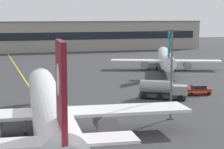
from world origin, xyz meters
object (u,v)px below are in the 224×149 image
airliner_background (166,58)px  apron_lamp_post (171,73)px  service_car_fourth (198,90)px  service_truck_catering_grey (162,90)px  airliner_foreground (49,108)px

airliner_background → apron_lamp_post: (-21.09, -47.14, 3.26)m
service_car_fourth → service_truck_catering_grey: (-7.39, -1.54, 0.72)m
airliner_foreground → service_truck_catering_grey: size_ratio=5.38×
apron_lamp_post → airliner_foreground: bearing=-166.8°
apron_lamp_post → service_truck_catering_grey: size_ratio=1.51×
airliner_background → service_car_fourth: bearing=-105.4°
airliner_background → service_car_fourth: airliner_background is taller
airliner_foreground → service_car_fourth: size_ratio=9.44×
service_car_fourth → airliner_background: bearing=74.6°
airliner_foreground → airliner_background: size_ratio=1.23×
airliner_background → service_truck_catering_grey: (-16.39, -34.13, -1.38)m
airliner_background → apron_lamp_post: 51.74m
airliner_foreground → apron_lamp_post: bearing=13.2°
service_truck_catering_grey → service_car_fourth: bearing=11.7°
airliner_background → service_truck_catering_grey: size_ratio=4.36×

